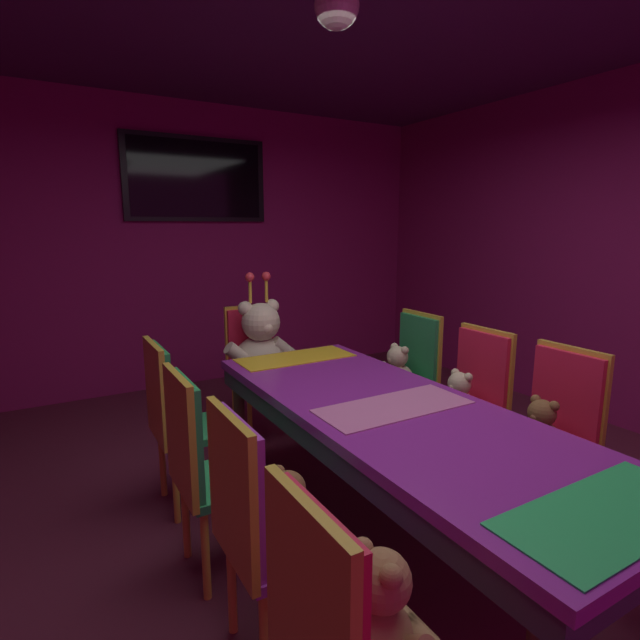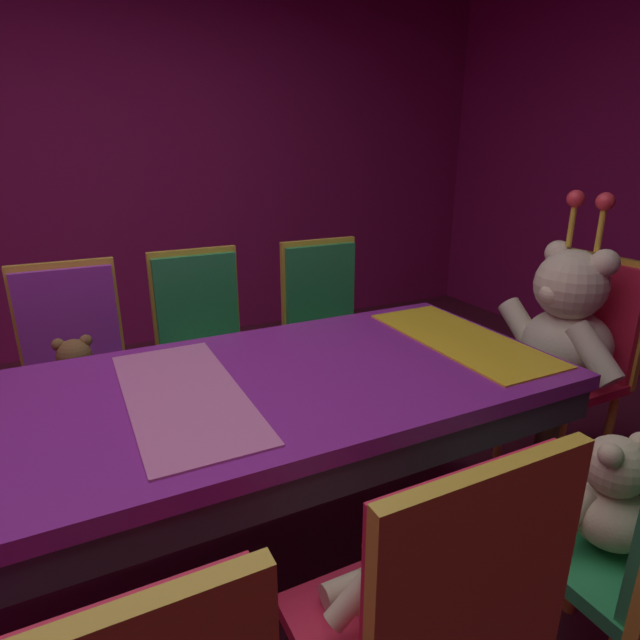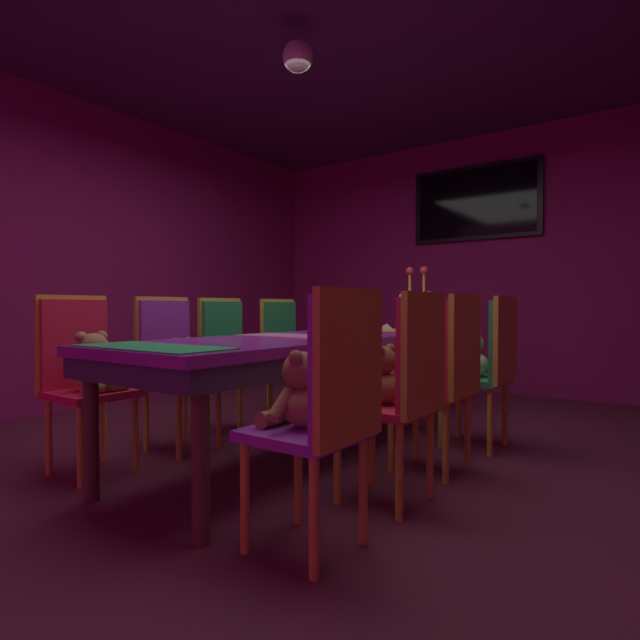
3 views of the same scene
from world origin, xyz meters
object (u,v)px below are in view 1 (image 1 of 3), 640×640
at_px(chair_left_0, 335,635).
at_px(teddy_right_2, 458,397).
at_px(teddy_left_1, 289,508).
at_px(chair_right_3, 412,366).
at_px(teddy_left_0, 382,612).
at_px(chair_left_1, 254,513).
at_px(throne_chair, 254,355).
at_px(king_teddy_bear, 262,344).
at_px(chair_right_1, 558,420).
at_px(teddy_right_3, 396,369).
at_px(banquet_table, 393,424).
at_px(wall_tv, 197,179).
at_px(pendant_light, 337,5).
at_px(chair_right_2, 475,391).
at_px(teddy_right_1, 540,429).
at_px(chair_left_2, 199,455).
at_px(chair_left_3, 171,409).

xyz_separation_m(chair_left_0, teddy_right_2, (1.59, 1.14, -0.02)).
relative_size(teddy_left_1, chair_right_3, 0.29).
height_order(teddy_left_0, chair_left_1, chair_left_1).
distance_m(throne_chair, king_teddy_bear, 0.20).
xyz_separation_m(teddy_left_1, chair_right_1, (1.57, -0.01, 0.02)).
bearing_deg(teddy_right_3, banquet_table, 50.34).
relative_size(chair_left_0, wall_tv, 0.71).
distance_m(chair_right_1, pendant_light, 2.28).
xyz_separation_m(chair_right_1, king_teddy_bear, (-0.87, 1.89, 0.12)).
bearing_deg(chair_right_2, throne_chair, -60.44).
xyz_separation_m(teddy_right_1, teddy_right_2, (-0.01, 0.55, 0.00)).
bearing_deg(chair_left_0, chair_right_2, 33.31).
bearing_deg(chair_left_0, chair_left_1, 87.23).
bearing_deg(chair_left_2, king_teddy_bear, 56.42).
distance_m(teddy_left_1, chair_right_1, 1.57).
distance_m(teddy_right_3, king_teddy_bear, 1.03).
relative_size(chair_left_0, teddy_right_1, 3.29).
distance_m(chair_left_0, wall_tv, 4.33).
distance_m(teddy_left_0, teddy_right_2, 1.84).
bearing_deg(wall_tv, teddy_right_1, -78.00).
height_order(chair_left_1, chair_right_3, same).
bearing_deg(chair_right_1, banquet_table, -18.53).
distance_m(banquet_table, king_teddy_bear, 1.60).
xyz_separation_m(chair_left_2, throne_chair, (0.89, 1.50, 0.00)).
height_order(banquet_table, chair_left_1, chair_left_1).
height_order(teddy_left_0, throne_chair, throne_chair).
bearing_deg(chair_left_1, chair_left_3, 90.24).
height_order(chair_left_2, teddy_right_1, chair_left_2).
bearing_deg(teddy_left_1, chair_left_3, 97.14).
xyz_separation_m(teddy_right_3, wall_tv, (-0.74, 2.22, 1.46)).
bearing_deg(chair_right_3, pendant_light, 31.24).
bearing_deg(chair_left_1, chair_right_3, 34.00).
height_order(teddy_right_3, wall_tv, wall_tv).
xyz_separation_m(chair_right_1, teddy_right_2, (-0.16, 0.55, -0.02)).
bearing_deg(wall_tv, banquet_table, -90.00).
height_order(teddy_right_3, throne_chair, throne_chair).
bearing_deg(chair_right_3, chair_right_2, 87.15).
bearing_deg(chair_left_0, chair_right_3, 45.04).
xyz_separation_m(chair_left_0, chair_left_3, (0.02, 1.77, 0.00)).
bearing_deg(teddy_left_1, teddy_left_0, -92.37).
bearing_deg(teddy_right_3, teddy_right_1, 89.23).
bearing_deg(chair_left_2, teddy_right_3, 20.97).
bearing_deg(banquet_table, teddy_right_3, 50.34).
xyz_separation_m(king_teddy_bear, pendant_light, (-0.19, -1.36, 1.83)).
xyz_separation_m(chair_left_3, teddy_right_2, (1.56, -0.64, -0.02)).
bearing_deg(chair_left_2, pendant_light, -2.48).
height_order(teddy_right_3, pendant_light, pendant_light).
height_order(chair_right_1, teddy_right_1, chair_right_1).
relative_size(chair_left_3, pendant_light, 4.92).
height_order(teddy_left_0, chair_left_2, chair_left_2).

